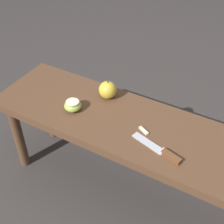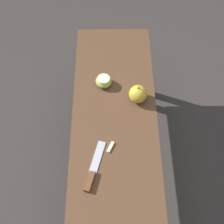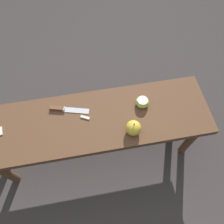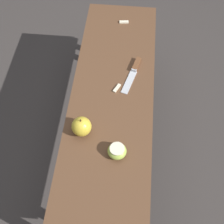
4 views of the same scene
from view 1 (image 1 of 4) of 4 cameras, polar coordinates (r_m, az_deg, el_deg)
name	(u,v)px [view 1 (image 1 of 4)]	position (r m, az deg, el deg)	size (l,w,h in m)	color
ground_plane	(130,190)	(1.68, 3.37, -13.98)	(8.00, 8.00, 0.00)	#383330
wooden_bench	(134,135)	(1.37, 4.02, -4.15)	(1.31, 0.38, 0.47)	brown
knife	(163,152)	(1.22, 9.37, -7.25)	(0.23, 0.09, 0.02)	#B7BABF
apple_whole	(108,90)	(1.44, -0.79, 4.08)	(0.08, 0.08, 0.09)	gold
apple_cut	(73,106)	(1.39, -7.19, 1.18)	(0.08, 0.08, 0.05)	#9EB747
apple_slice_center	(144,131)	(1.30, 5.82, -3.39)	(0.05, 0.04, 0.01)	beige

